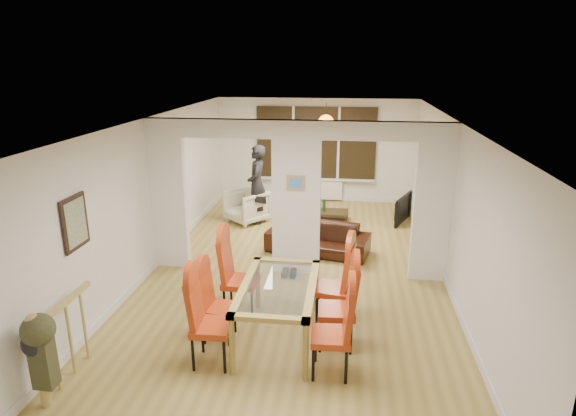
% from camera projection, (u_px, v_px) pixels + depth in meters
% --- Properties ---
extents(floor, '(5.00, 9.00, 0.01)m').
position_uv_depth(floor, '(296.00, 271.00, 8.34)').
color(floor, '#A28941').
rests_on(floor, ground).
extents(room_walls, '(5.00, 9.00, 2.60)m').
position_uv_depth(room_walls, '(296.00, 199.00, 7.96)').
color(room_walls, silver).
rests_on(room_walls, floor).
extents(divider_wall, '(5.00, 0.18, 2.60)m').
position_uv_depth(divider_wall, '(296.00, 199.00, 7.96)').
color(divider_wall, white).
rests_on(divider_wall, floor).
extents(bay_window_blinds, '(3.00, 0.08, 1.80)m').
position_uv_depth(bay_window_blinds, '(316.00, 143.00, 12.11)').
color(bay_window_blinds, black).
rests_on(bay_window_blinds, room_walls).
extents(radiator, '(1.40, 0.08, 0.50)m').
position_uv_depth(radiator, '(315.00, 189.00, 12.42)').
color(radiator, white).
rests_on(radiator, floor).
extents(pendant_light, '(0.36, 0.36, 0.36)m').
position_uv_depth(pendant_light, '(326.00, 123.00, 10.80)').
color(pendant_light, orange).
rests_on(pendant_light, room_walls).
extents(stair_newel, '(0.40, 1.20, 1.10)m').
position_uv_depth(stair_newel, '(67.00, 334.00, 5.42)').
color(stair_newel, tan).
rests_on(stair_newel, floor).
extents(wall_poster, '(0.04, 0.52, 0.67)m').
position_uv_depth(wall_poster, '(75.00, 223.00, 5.90)').
color(wall_poster, gray).
rests_on(wall_poster, room_walls).
extents(pillar_photo, '(0.30, 0.03, 0.25)m').
position_uv_depth(pillar_photo, '(296.00, 183.00, 7.78)').
color(pillar_photo, '#4C8CD8').
rests_on(pillar_photo, divider_wall).
extents(dining_table, '(0.95, 1.68, 0.79)m').
position_uv_depth(dining_table, '(279.00, 312.00, 6.20)').
color(dining_table, olive).
rests_on(dining_table, floor).
extents(dining_chair_la, '(0.48, 0.48, 1.14)m').
position_uv_depth(dining_chair_la, '(212.00, 320.00, 5.67)').
color(dining_chair_la, '#A53210').
rests_on(dining_chair_la, floor).
extents(dining_chair_lb, '(0.44, 0.44, 1.01)m').
position_uv_depth(dining_chair_lb, '(219.00, 303.00, 6.20)').
color(dining_chair_lb, '#A53210').
rests_on(dining_chair_lb, floor).
extents(dining_chair_lc, '(0.49, 0.49, 1.18)m').
position_uv_depth(dining_chair_lc, '(240.00, 276.00, 6.79)').
color(dining_chair_lc, '#A53210').
rests_on(dining_chair_lc, floor).
extents(dining_chair_ra, '(0.47, 0.47, 1.13)m').
position_uv_depth(dining_chair_ra, '(331.00, 330.00, 5.49)').
color(dining_chair_ra, '#A53210').
rests_on(dining_chair_ra, floor).
extents(dining_chair_rb, '(0.48, 0.48, 1.15)m').
position_uv_depth(dining_chair_rb, '(337.00, 305.00, 6.03)').
color(dining_chair_rb, '#A53210').
rests_on(dining_chair_rb, floor).
extents(dining_chair_rc, '(0.55, 0.55, 1.18)m').
position_uv_depth(dining_chair_rc, '(332.00, 283.00, 6.58)').
color(dining_chair_rc, '#A53210').
rests_on(dining_chair_rc, floor).
extents(sofa, '(2.03, 1.14, 0.56)m').
position_uv_depth(sofa, '(318.00, 238.00, 9.10)').
color(sofa, black).
rests_on(sofa, floor).
extents(armchair, '(1.11, 1.11, 0.73)m').
position_uv_depth(armchair, '(247.00, 206.00, 10.79)').
color(armchair, beige).
rests_on(armchair, floor).
extents(person, '(0.69, 0.50, 1.75)m').
position_uv_depth(person, '(257.00, 185.00, 10.59)').
color(person, black).
rests_on(person, floor).
extents(television, '(1.03, 0.54, 0.61)m').
position_uv_depth(television, '(399.00, 208.00, 10.84)').
color(television, black).
rests_on(television, floor).
extents(coffee_table, '(1.12, 0.70, 0.24)m').
position_uv_depth(coffee_table, '(325.00, 216.00, 10.88)').
color(coffee_table, black).
rests_on(coffee_table, floor).
extents(bottle, '(0.07, 0.07, 0.29)m').
position_uv_depth(bottle, '(324.00, 205.00, 10.81)').
color(bottle, '#143F19').
rests_on(bottle, coffee_table).
extents(bowl, '(0.20, 0.20, 0.05)m').
position_uv_depth(bowl, '(315.00, 209.00, 10.94)').
color(bowl, black).
rests_on(bowl, coffee_table).
extents(shoes, '(0.23, 0.25, 0.10)m').
position_uv_depth(shoes, '(289.00, 274.00, 8.13)').
color(shoes, black).
rests_on(shoes, floor).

